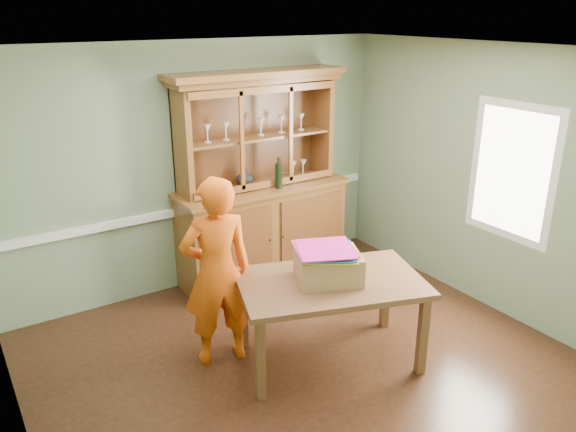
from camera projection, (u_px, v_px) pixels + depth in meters
floor at (303, 362)px, 5.06m from camera, size 4.50×4.50×0.00m
ceiling at (306, 51)px, 4.12m from camera, size 4.50×4.50×0.00m
wall_back at (201, 167)px, 6.16m from camera, size 4.50×0.00×4.50m
wall_left at (2, 293)px, 3.44m from camera, size 0.00×4.00×4.00m
wall_right at (486, 179)px, 5.73m from camera, size 0.00×4.00×4.00m
wall_front at (515, 334)px, 3.01m from camera, size 4.50×0.00×4.50m
chair_rail at (204, 207)px, 6.30m from camera, size 4.41×0.05×0.08m
window_panel at (511, 172)px, 5.43m from camera, size 0.03×0.96×1.36m
china_hutch at (261, 209)px, 6.43m from camera, size 2.02×0.67×2.38m
dining_table at (331, 290)px, 4.86m from camera, size 1.80×1.40×0.79m
cardboard_box at (328, 267)px, 4.79m from camera, size 0.66×0.61×0.25m
kite_stack at (326, 250)px, 4.75m from camera, size 0.62×0.62×0.05m
person at (217, 272)px, 4.82m from camera, size 0.69×0.52×1.72m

